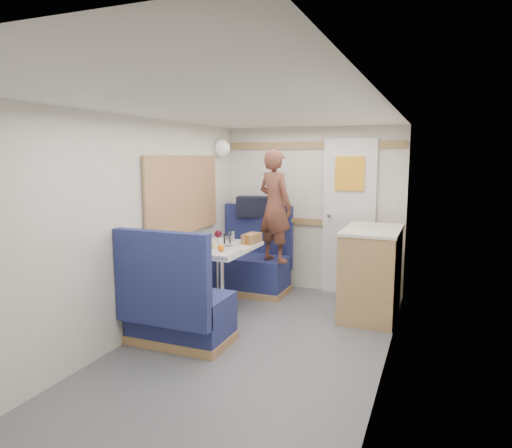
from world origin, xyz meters
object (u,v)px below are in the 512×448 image
at_px(salt_grinder, 220,242).
at_px(bread_loaf, 252,238).
at_px(dome_light, 222,148).
at_px(tumbler_mid, 231,236).
at_px(tumbler_left, 195,244).
at_px(bench_far, 252,267).
at_px(person, 275,206).
at_px(orange_fruit, 221,248).
at_px(tumbler_right, 228,241).
at_px(dinette_table, 220,261).
at_px(cheese_block, 212,245).
at_px(wine_glass, 218,235).
at_px(bench_near, 177,311).
at_px(beer_glass, 248,240).
at_px(galley_counter, 371,271).
at_px(tray, 222,253).
at_px(duffel_bag, 258,207).
at_px(pepper_grinder, 225,239).

xyz_separation_m(salt_grinder, bread_loaf, (0.23, 0.32, 0.00)).
bearing_deg(dome_light, bread_loaf, -41.17).
distance_m(dome_light, tumbler_mid, 1.15).
bearing_deg(dome_light, tumbler_left, -78.40).
relative_size(bench_far, bread_loaf, 4.22).
relative_size(dome_light, person, 0.16).
xyz_separation_m(tumbler_left, salt_grinder, (0.17, 0.21, -0.01)).
distance_m(orange_fruit, tumbler_right, 0.36).
distance_m(dinette_table, cheese_block, 0.23).
xyz_separation_m(wine_glass, tumbler_mid, (-0.00, 0.33, -0.07)).
distance_m(dinette_table, salt_grinder, 0.20).
bearing_deg(wine_glass, tumbler_mid, 90.68).
height_order(person, salt_grinder, person).
height_order(person, orange_fruit, person).
distance_m(bench_near, beer_glass, 1.19).
bearing_deg(beer_glass, galley_counter, 15.36).
height_order(bench_near, bread_loaf, bench_near).
xyz_separation_m(tray, wine_glass, (-0.20, 0.31, 0.11)).
distance_m(bench_far, bench_near, 1.73).
bearing_deg(cheese_block, wine_glass, 90.01).
relative_size(dinette_table, tumbler_mid, 8.23).
distance_m(cheese_block, tumbler_mid, 0.48).
height_order(bench_far, cheese_block, bench_far).
bearing_deg(wine_glass, bread_loaf, 48.97).
relative_size(wine_glass, tumbler_right, 1.45).
height_order(duffel_bag, tumbler_mid, duffel_bag).
distance_m(bench_near, wine_glass, 1.04).
bearing_deg(bench_far, tumbler_right, -85.46).
bearing_deg(cheese_block, tumbler_mid, 90.48).
bearing_deg(wine_glass, tray, -57.14).
height_order(beer_glass, bread_loaf, bread_loaf).
relative_size(person, tray, 3.56).
distance_m(bench_near, person, 1.78).
bearing_deg(tumbler_left, tumbler_mid, 76.63).
bearing_deg(bench_near, beer_glass, 78.16).
xyz_separation_m(cheese_block, pepper_grinder, (-0.00, 0.31, 0.01)).
distance_m(bench_far, duffel_bag, 0.77).
relative_size(tumbler_left, pepper_grinder, 1.20).
height_order(pepper_grinder, salt_grinder, pepper_grinder).
relative_size(cheese_block, tumbler_right, 0.86).
bearing_deg(tumbler_right, orange_fruit, -75.80).
bearing_deg(cheese_block, duffel_bag, 89.76).
xyz_separation_m(tumbler_mid, tumbler_right, (0.10, -0.28, 0.00)).
distance_m(person, wine_glass, 0.81).
xyz_separation_m(bench_far, galley_counter, (1.47, -0.31, 0.17)).
bearing_deg(orange_fruit, salt_grinder, 119.03).
bearing_deg(dome_light, tumbler_right, -59.90).
distance_m(bench_near, dome_light, 2.28).
xyz_separation_m(tumbler_mid, pepper_grinder, (0.00, -0.16, -0.01)).
height_order(bench_near, salt_grinder, bench_near).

